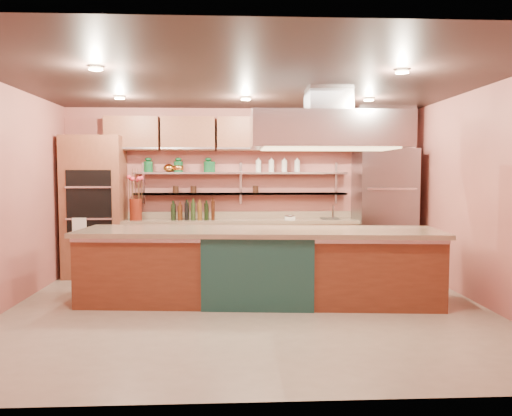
{
  "coord_description": "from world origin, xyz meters",
  "views": [
    {
      "loc": [
        -0.22,
        -6.09,
        1.7
      ],
      "look_at": [
        0.14,
        1.0,
        1.2
      ],
      "focal_mm": 35.0,
      "sensor_mm": 36.0,
      "label": 1
    }
  ],
  "objects": [
    {
      "name": "ceiling_downlights",
      "position": [
        0.0,
        0.2,
        2.77
      ],
      "size": [
        4.0,
        2.8,
        0.02
      ],
      "primitive_type": "cube",
      "color": "#FFE5A5",
      "rests_on": "ceiling"
    },
    {
      "name": "refrigerator",
      "position": [
        2.35,
        2.14,
        1.05
      ],
      "size": [
        0.95,
        0.72,
        2.1
      ],
      "primitive_type": "cube",
      "color": "gray",
      "rests_on": "floor"
    },
    {
      "name": "oven_stack",
      "position": [
        -2.45,
        2.18,
        1.15
      ],
      "size": [
        0.95,
        0.64,
        2.3
      ],
      "primitive_type": "cube",
      "color": "brown",
      "rests_on": "floor"
    },
    {
      "name": "wall_shelf_upper",
      "position": [
        -0.05,
        2.37,
        1.7
      ],
      "size": [
        3.6,
        0.26,
        0.03
      ],
      "primitive_type": "cube",
      "color": "silver",
      "rests_on": "wall_back"
    },
    {
      "name": "floor",
      "position": [
        0.0,
        0.0,
        -0.01
      ],
      "size": [
        6.0,
        5.0,
        0.02
      ],
      "primitive_type": "cube",
      "color": "gray",
      "rests_on": "ground"
    },
    {
      "name": "copper_kettle",
      "position": [
        -1.26,
        2.37,
        1.79
      ],
      "size": [
        0.23,
        0.23,
        0.14
      ],
      "primitive_type": "ellipsoid",
      "rotation": [
        0.0,
        0.0,
        0.35
      ],
      "color": "#BE6F2B",
      "rests_on": "wall_shelf_upper"
    },
    {
      "name": "flower_vase",
      "position": [
        -1.78,
        2.15,
        1.11
      ],
      "size": [
        0.2,
        0.2,
        0.35
      ],
      "primitive_type": "cylinder",
      "rotation": [
        0.0,
        0.0,
        -0.01
      ],
      "color": "#5C1A0D",
      "rests_on": "back_counter"
    },
    {
      "name": "green_canister",
      "position": [
        -0.56,
        2.37,
        1.8
      ],
      "size": [
        0.18,
        0.18,
        0.18
      ],
      "primitive_type": "cylinder",
      "rotation": [
        0.0,
        0.0,
        -0.23
      ],
      "color": "#0F4822",
      "rests_on": "wall_shelf_upper"
    },
    {
      "name": "range_hood",
      "position": [
        1.05,
        0.4,
        2.25
      ],
      "size": [
        2.0,
        1.0,
        0.45
      ],
      "primitive_type": "cube",
      "color": "silver",
      "rests_on": "ceiling"
    },
    {
      "name": "bar_faucet",
      "position": [
        1.51,
        2.25,
        1.05
      ],
      "size": [
        0.04,
        0.04,
        0.24
      ],
      "primitive_type": "cylinder",
      "rotation": [
        0.0,
        0.0,
        0.35
      ],
      "color": "silver",
      "rests_on": "back_counter"
    },
    {
      "name": "wall_right",
      "position": [
        3.0,
        0.0,
        1.4
      ],
      "size": [
        0.04,
        5.0,
        2.8
      ],
      "primitive_type": "cube",
      "color": "#AA5B50",
      "rests_on": "floor"
    },
    {
      "name": "oil_bottle_cluster",
      "position": [
        -0.84,
        2.15,
        1.05
      ],
      "size": [
        0.79,
        0.31,
        0.25
      ],
      "primitive_type": "cube",
      "rotation": [
        0.0,
        0.0,
        0.12
      ],
      "color": "black",
      "rests_on": "back_counter"
    },
    {
      "name": "back_counter",
      "position": [
        -0.05,
        2.2,
        0.47
      ],
      "size": [
        3.84,
        0.64,
        0.93
      ],
      "primitive_type": "cube",
      "color": "tan",
      "rests_on": "floor"
    },
    {
      "name": "wall_front",
      "position": [
        0.0,
        -2.5,
        1.4
      ],
      "size": [
        6.0,
        0.04,
        2.8
      ],
      "primitive_type": "cube",
      "color": "#AA5B50",
      "rests_on": "floor"
    },
    {
      "name": "kitchen_scale",
      "position": [
        0.76,
        2.15,
        0.98
      ],
      "size": [
        0.2,
        0.17,
        0.09
      ],
      "primitive_type": "cube",
      "rotation": [
        0.0,
        0.0,
        0.32
      ],
      "color": "silver",
      "rests_on": "back_counter"
    },
    {
      "name": "wall_shelf_lower",
      "position": [
        -0.05,
        2.37,
        1.35
      ],
      "size": [
        3.6,
        0.26,
        0.03
      ],
      "primitive_type": "cube",
      "color": "silver",
      "rests_on": "wall_back"
    },
    {
      "name": "island",
      "position": [
        0.15,
        0.4,
        0.48
      ],
      "size": [
        4.68,
        1.4,
        0.96
      ],
      "primitive_type": "cube",
      "rotation": [
        0.0,
        0.0,
        -0.09
      ],
      "color": "brown",
      "rests_on": "floor"
    },
    {
      "name": "upper_cabinets",
      "position": [
        0.0,
        2.32,
        2.35
      ],
      "size": [
        4.6,
        0.36,
        0.55
      ],
      "primitive_type": "cube",
      "color": "brown",
      "rests_on": "wall_back"
    },
    {
      "name": "ceiling",
      "position": [
        0.0,
        0.0,
        2.8
      ],
      "size": [
        6.0,
        5.0,
        0.02
      ],
      "primitive_type": "cube",
      "color": "black",
      "rests_on": "wall_back"
    },
    {
      "name": "wall_back",
      "position": [
        0.0,
        2.5,
        1.4
      ],
      "size": [
        6.0,
        0.04,
        2.8
      ],
      "primitive_type": "cube",
      "color": "#AA5B50",
      "rests_on": "floor"
    }
  ]
}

